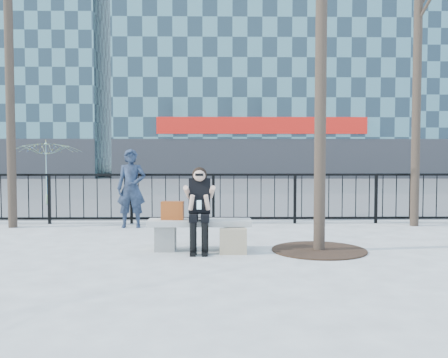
{
  "coord_description": "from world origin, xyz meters",
  "views": [
    {
      "loc": [
        0.27,
        -7.94,
        1.56
      ],
      "look_at": [
        0.4,
        0.8,
        1.1
      ],
      "focal_mm": 40.0,
      "sensor_mm": 36.0,
      "label": 1
    }
  ],
  "objects": [
    {
      "name": "tree_grate",
      "position": [
        1.9,
        -0.1,
        0.01
      ],
      "size": [
        1.5,
        1.5,
        0.02
      ],
      "primitive_type": "cylinder",
      "color": "black",
      "rests_on": "ground"
    },
    {
      "name": "vendor_umbrella",
      "position": [
        -4.85,
        7.04,
        0.98
      ],
      "size": [
        2.22,
        2.26,
        1.95
      ],
      "primitive_type": "imported",
      "rotation": [
        0.0,
        0.0,
        -0.04
      ],
      "color": "yellow",
      "rests_on": "ground"
    },
    {
      "name": "railing",
      "position": [
        0.0,
        3.0,
        0.55
      ],
      "size": [
        14.0,
        0.06,
        1.1
      ],
      "color": "black",
      "rests_on": "ground"
    },
    {
      "name": "standing_man",
      "position": [
        -1.51,
        2.46,
        0.82
      ],
      "size": [
        0.6,
        0.4,
        1.64
      ],
      "primitive_type": "imported",
      "rotation": [
        0.0,
        0.0,
        0.01
      ],
      "color": "black",
      "rests_on": "ground"
    },
    {
      "name": "street_surface",
      "position": [
        0.0,
        15.0,
        0.0
      ],
      "size": [
        60.0,
        23.0,
        0.01
      ],
      "primitive_type": "cube",
      "color": "#474747",
      "rests_on": "ground"
    },
    {
      "name": "seated_woman",
      "position": [
        0.0,
        -0.16,
        0.67
      ],
      "size": [
        0.5,
        0.64,
        1.34
      ],
      "color": "black",
      "rests_on": "ground"
    },
    {
      "name": "ground",
      "position": [
        0.0,
        0.0,
        0.0
      ],
      "size": [
        120.0,
        120.0,
        0.0
      ],
      "primitive_type": "plane",
      "color": "gray",
      "rests_on": "ground"
    },
    {
      "name": "shopping_bag",
      "position": [
        0.52,
        -0.33,
        0.2
      ],
      "size": [
        0.42,
        0.15,
        0.4
      ],
      "primitive_type": "cube",
      "rotation": [
        0.0,
        0.0,
        -0.0
      ],
      "color": "tan",
      "rests_on": "ground"
    },
    {
      "name": "bench_main",
      "position": [
        0.0,
        0.0,
        0.3
      ],
      "size": [
        1.65,
        0.46,
        0.49
      ],
      "color": "slate",
      "rests_on": "ground"
    },
    {
      "name": "handbag",
      "position": [
        -0.44,
        0.02,
        0.64
      ],
      "size": [
        0.37,
        0.19,
        0.29
      ],
      "primitive_type": "cube",
      "rotation": [
        0.0,
        0.0,
        -0.07
      ],
      "color": "#963D12",
      "rests_on": "bench_main"
    }
  ]
}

